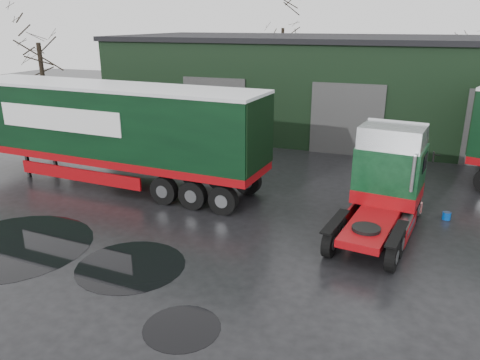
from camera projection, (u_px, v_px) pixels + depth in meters
name	position (u px, v px, depth m)	size (l,w,h in m)	color
ground	(221.00, 259.00, 14.94)	(100.00, 100.00, 0.00)	black
warehouse	(360.00, 85.00, 31.12)	(32.40, 12.40, 6.30)	black
hero_tractor	(379.00, 187.00, 15.87)	(2.56, 6.03, 3.75)	#0B3519
trailer_left	(109.00, 135.00, 21.21)	(3.05, 14.91, 4.63)	silver
wash_bucket	(446.00, 216.00, 17.90)	(0.31, 0.31, 0.29)	#0741AA
tree_left	(42.00, 70.00, 29.68)	(4.40, 4.40, 8.50)	black
tree_back_a	(282.00, 50.00, 42.06)	(4.40, 4.40, 9.50)	black
tree_back_b	(476.00, 67.00, 37.30)	(4.40, 4.40, 7.50)	black
puddle_0	(131.00, 266.00, 14.54)	(3.38, 3.38, 0.01)	black
puddle_1	(370.00, 227.00, 17.27)	(2.60, 2.60, 0.01)	black
puddle_2	(14.00, 246.00, 15.82)	(5.20, 5.20, 0.01)	black
puddle_4	(182.00, 328.00, 11.59)	(1.95, 1.95, 0.01)	black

